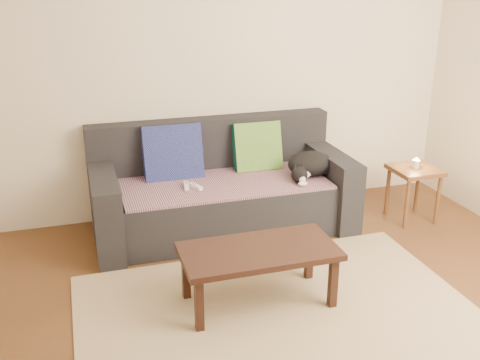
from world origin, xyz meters
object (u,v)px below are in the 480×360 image
at_px(wii_remote_b, 186,186).
at_px(side_table, 414,177).
at_px(cat, 310,165).
at_px(coffee_table, 259,255).
at_px(wii_remote_a, 196,187).
at_px(sofa, 221,193).

distance_m(wii_remote_b, side_table, 1.95).
distance_m(cat, coffee_table, 1.32).
bearing_deg(wii_remote_a, coffee_table, 169.13).
distance_m(cat, wii_remote_a, 0.97).
bearing_deg(wii_remote_b, coffee_table, -159.10).
bearing_deg(wii_remote_b, side_table, -87.56).
distance_m(wii_remote_a, coffee_table, 1.05).
xyz_separation_m(wii_remote_a, wii_remote_b, (-0.07, 0.04, 0.00)).
xyz_separation_m(wii_remote_a, side_table, (1.87, -0.16, -0.07)).
xyz_separation_m(cat, coffee_table, (-0.80, -1.03, -0.19)).
bearing_deg(side_table, sofa, 168.47).
distance_m(cat, wii_remote_b, 1.04).
distance_m(wii_remote_a, side_table, 1.88).
bearing_deg(wii_remote_b, cat, -83.60).
bearing_deg(wii_remote_b, wii_remote_a, -109.85).
bearing_deg(sofa, coffee_table, -93.78).
xyz_separation_m(cat, side_table, (0.91, -0.17, -0.15)).
xyz_separation_m(sofa, wii_remote_b, (-0.32, -0.13, 0.15)).
distance_m(sofa, cat, 0.77).
relative_size(sofa, wii_remote_a, 14.00).
bearing_deg(side_table, wii_remote_a, 174.99).
height_order(wii_remote_a, coffee_table, wii_remote_a).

